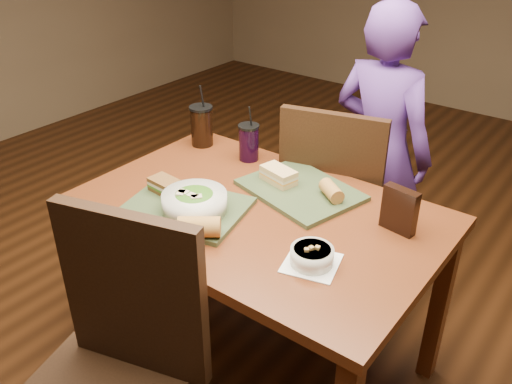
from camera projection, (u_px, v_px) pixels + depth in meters
The scene contains 16 objects.
ground at pixel (256, 359), 2.31m from camera, with size 6.00×6.00×0.00m, color #381C0B.
dining_table at pixel (256, 230), 1.99m from camera, with size 1.30×0.85×0.75m.
chair_near at pixel (112, 366), 1.53m from camera, with size 0.55×0.56×1.03m.
chair_far at pixel (340, 202), 2.37m from camera, with size 0.53×0.53×1.00m.
diner at pixel (380, 152), 2.51m from camera, with size 0.50×0.33×1.38m, color #552F82.
tray_near at pixel (185, 208), 1.93m from camera, with size 0.42×0.32×0.02m, color #354327.
tray_far at pixel (300, 190), 2.05m from camera, with size 0.42×0.32×0.02m, color #354327.
salad_bowl at pixel (194, 201), 1.88m from camera, with size 0.23×0.23×0.08m.
soup_bowl at pixel (312, 256), 1.64m from camera, with size 0.20×0.20×0.07m.
sandwich_near at pixel (164, 185), 2.01m from camera, with size 0.11×0.08×0.05m.
sandwich_far at pixel (279, 175), 2.07m from camera, with size 0.15×0.11×0.06m.
baguette_near at pixel (199, 227), 1.75m from camera, with size 0.07×0.07×0.14m, color #AD7533.
baguette_far at pixel (331, 191), 1.97m from camera, with size 0.05×0.05×0.11m, color #AD7533.
cup_cola at pixel (202, 125), 2.39m from camera, with size 0.10×0.10×0.28m.
cup_berry at pixel (249, 142), 2.26m from camera, with size 0.09×0.09×0.24m.
chip_bag at pixel (400, 210), 1.78m from camera, with size 0.12×0.04×0.16m, color black.
Camera 1 is at (1.01, -1.32, 1.76)m, focal length 38.00 mm.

